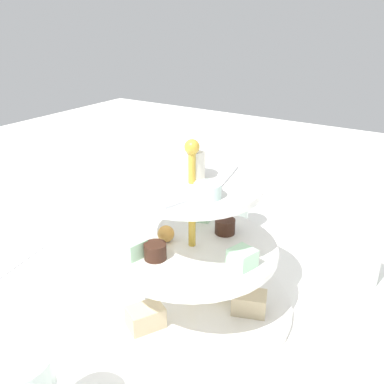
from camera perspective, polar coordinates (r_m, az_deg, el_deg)
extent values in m
plane|color=white|center=(0.67, 0.00, -14.75)|extent=(2.40, 2.40, 0.00)
cylinder|color=white|center=(0.67, 0.00, -14.41)|extent=(0.29, 0.29, 0.01)
cylinder|color=white|center=(0.61, 0.00, -7.40)|extent=(0.24, 0.24, 0.01)
cylinder|color=white|center=(0.57, 0.00, 0.75)|extent=(0.19, 0.19, 0.01)
cylinder|color=gold|center=(0.60, 0.00, -5.37)|extent=(0.01, 0.01, 0.25)
sphere|color=gold|center=(0.55, 0.00, 5.98)|extent=(0.02, 0.02, 0.02)
cube|color=#CCB78E|center=(0.64, 7.54, -14.26)|extent=(0.05, 0.06, 0.03)
cube|color=#CCB78E|center=(0.72, -1.47, -9.15)|extent=(0.06, 0.06, 0.03)
cube|color=#CCB78E|center=(0.61, -6.14, -16.10)|extent=(0.06, 0.05, 0.03)
cylinder|color=#E5C660|center=(0.67, 3.67, -12.71)|extent=(0.04, 0.04, 0.01)
cylinder|color=#381E14|center=(0.64, 4.37, -4.54)|extent=(0.03, 0.03, 0.02)
cylinder|color=#381E14|center=(0.58, -4.88, -7.79)|extent=(0.03, 0.03, 0.02)
cube|color=#B2E5BC|center=(0.68, 1.27, -2.63)|extent=(0.04, 0.04, 0.02)
cube|color=#B2E5BC|center=(0.59, -7.85, -7.30)|extent=(0.04, 0.04, 0.02)
cube|color=#B2E5BC|center=(0.56, 6.65, -8.66)|extent=(0.04, 0.04, 0.02)
sphere|color=gold|center=(0.62, -3.46, -5.52)|extent=(0.02, 0.02, 0.02)
cylinder|color=silver|center=(0.61, -1.76, 3.66)|extent=(0.03, 0.03, 0.02)
cylinder|color=silver|center=(0.52, 2.06, 0.19)|extent=(0.03, 0.03, 0.02)
cylinder|color=white|center=(0.58, -0.03, 3.67)|extent=(0.04, 0.04, 0.04)
cube|color=silver|center=(0.52, 0.10, -0.68)|extent=(0.09, 0.04, 0.00)
cube|color=silver|center=(0.59, 4.53, 2.08)|extent=(0.09, 0.03, 0.00)
cylinder|color=silver|center=(0.75, 21.20, -8.51)|extent=(0.06, 0.06, 0.07)
cube|color=silver|center=(0.84, -20.64, -7.68)|extent=(0.17, 0.05, 0.00)
cylinder|color=silver|center=(0.85, 5.45, -2.14)|extent=(0.06, 0.06, 0.10)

